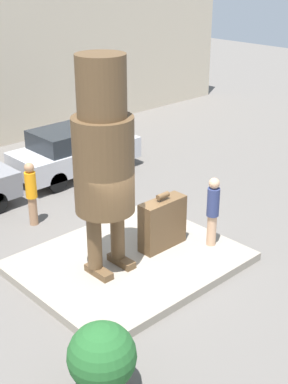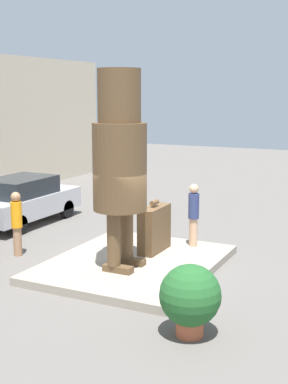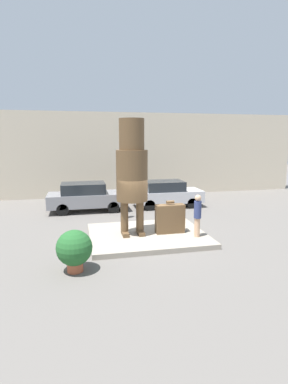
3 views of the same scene
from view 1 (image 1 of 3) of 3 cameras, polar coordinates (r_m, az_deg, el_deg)
The scene contains 8 objects.
ground_plane at distance 12.53m, azimuth -1.57°, elevation -7.80°, with size 60.00×60.00×0.00m, color #605B56.
pedestal at distance 12.48m, azimuth -1.57°, elevation -7.41°, with size 4.81×3.91×0.20m.
statue_figure at distance 10.89m, azimuth -4.35°, elevation 4.33°, with size 1.27×1.27×4.70m.
giant_suitcase at distance 12.62m, azimuth 1.98°, elevation -3.35°, with size 1.21×0.43×1.39m.
tourist at distance 12.63m, azimuth 7.35°, elevation -1.80°, with size 0.29×0.29×1.73m.
parked_car_silver at distance 17.43m, azimuth -7.48°, elevation 4.43°, with size 4.18×1.77×1.59m.
planter_pot at distance 8.90m, azimuth -4.51°, elevation -17.21°, with size 1.13×1.13×1.34m.
worker_hivis at distance 14.22m, azimuth -11.93°, elevation 0.08°, with size 0.30×0.30×1.75m.
Camera 1 is at (-7.05, -7.99, 6.59)m, focal length 50.00 mm.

